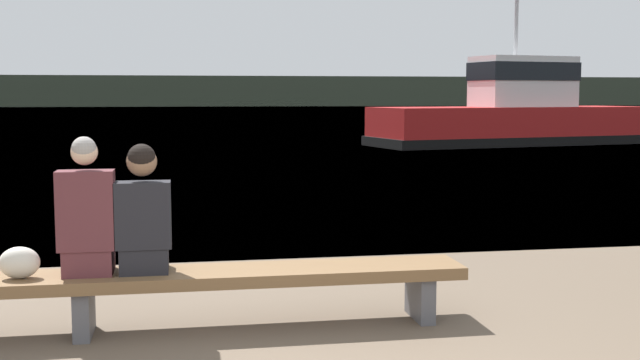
{
  "coord_description": "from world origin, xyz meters",
  "views": [
    {
      "loc": [
        -0.48,
        -3.6,
        1.79
      ],
      "look_at": [
        1.13,
        5.43,
        0.81
      ],
      "focal_mm": 45.0,
      "sensor_mm": 36.0,
      "label": 1
    }
  ],
  "objects_px": {
    "person_right": "(143,215)",
    "shopping_bag": "(20,263)",
    "person_left": "(87,216)",
    "bench_main": "(83,286)",
    "tugboat_red": "(513,117)"
  },
  "relations": [
    {
      "from": "bench_main",
      "to": "person_right",
      "type": "distance_m",
      "value": 0.69
    },
    {
      "from": "shopping_bag",
      "to": "tugboat_red",
      "type": "relative_size",
      "value": 0.03
    },
    {
      "from": "person_left",
      "to": "tugboat_red",
      "type": "xyz_separation_m",
      "value": [
        12.59,
        21.18,
        0.09
      ]
    },
    {
      "from": "bench_main",
      "to": "person_left",
      "type": "relative_size",
      "value": 5.63
    },
    {
      "from": "person_left",
      "to": "tugboat_red",
      "type": "height_order",
      "value": "tugboat_red"
    },
    {
      "from": "person_left",
      "to": "shopping_bag",
      "type": "relative_size",
      "value": 3.58
    },
    {
      "from": "person_right",
      "to": "tugboat_red",
      "type": "distance_m",
      "value": 24.44
    },
    {
      "from": "person_right",
      "to": "shopping_bag",
      "type": "xyz_separation_m",
      "value": [
        -0.88,
        -0.03,
        -0.32
      ]
    },
    {
      "from": "person_right",
      "to": "bench_main",
      "type": "bearing_deg",
      "value": -179.8
    },
    {
      "from": "bench_main",
      "to": "shopping_bag",
      "type": "xyz_separation_m",
      "value": [
        -0.44,
        -0.03,
        0.2
      ]
    },
    {
      "from": "person_right",
      "to": "tugboat_red",
      "type": "bearing_deg",
      "value": 60.11
    },
    {
      "from": "shopping_bag",
      "to": "tugboat_red",
      "type": "bearing_deg",
      "value": 58.38
    },
    {
      "from": "person_left",
      "to": "shopping_bag",
      "type": "height_order",
      "value": "person_left"
    },
    {
      "from": "person_left",
      "to": "tugboat_red",
      "type": "bearing_deg",
      "value": 59.29
    },
    {
      "from": "person_left",
      "to": "shopping_bag",
      "type": "xyz_separation_m",
      "value": [
        -0.48,
        -0.03,
        -0.32
      ]
    }
  ]
}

